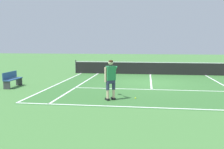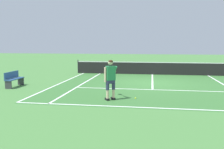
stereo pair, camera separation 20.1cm
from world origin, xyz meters
The scene contains 11 objects.
ground_plane centered at (0.00, 0.00, 0.00)m, with size 80.00×80.00×0.00m, color #477F3D.
court_inner_surface centered at (0.00, -0.89, 0.00)m, with size 10.98×10.51×0.00m, color #387033.
line_baseline centered at (0.00, -5.95, 0.00)m, with size 10.98×0.10×0.01m, color white.
line_service centered at (0.00, -2.23, 0.00)m, with size 8.23×0.10×0.01m, color white.
line_centre_service centered at (0.00, 0.97, 0.00)m, with size 0.10×6.40×0.01m, color white.
line_singles_left centered at (-4.12, -0.89, 0.00)m, with size 0.10×10.11×0.01m, color white.
line_doubles_left centered at (-5.49, -0.89, 0.00)m, with size 0.10×10.11×0.01m, color white.
tennis_net centered at (0.00, 4.17, 0.50)m, with size 11.96×0.08×1.07m.
tennis_player centered at (-1.78, -4.90, 0.99)m, with size 0.59×1.21×1.71m.
tennis_ball_near_feet centered at (-0.74, -4.54, 0.03)m, with size 0.07×0.07×0.07m, color #CCE02D.
courtside_bench centered at (-7.59, -2.57, 0.45)m, with size 0.40×1.40×0.85m.
Camera 2 is at (-0.07, -15.15, 2.41)m, focal length 39.91 mm.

